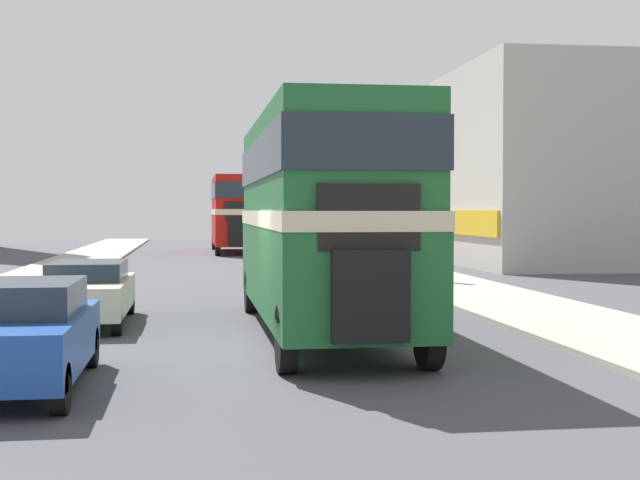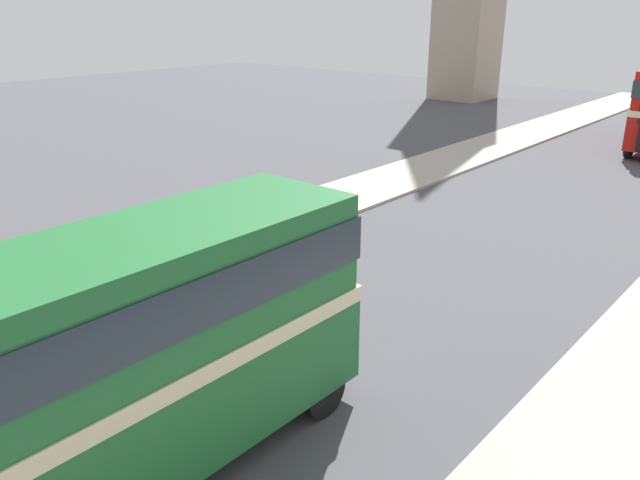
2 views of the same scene
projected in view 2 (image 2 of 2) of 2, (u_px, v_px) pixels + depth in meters
name	position (u px, v px, depth m)	size (l,w,h in m)	color
double_decker_bus	(83.00, 366.00, 9.11)	(2.54, 10.24, 4.31)	#1E602D
car_parked_mid	(77.00, 320.00, 14.32)	(1.76, 4.58, 1.36)	beige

